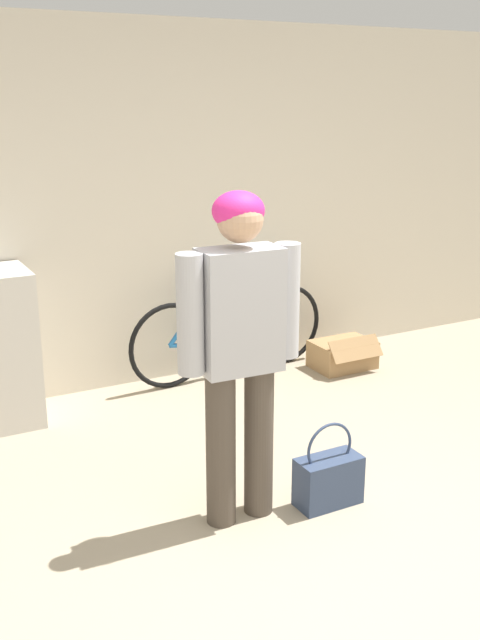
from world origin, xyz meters
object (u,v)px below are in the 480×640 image
(bicycle, at_px, (230,331))
(handbag, at_px, (328,479))
(cardboard_box, at_px, (343,354))
(person, at_px, (240,335))

(bicycle, relative_size, handbag, 3.59)
(handbag, xyz_separation_m, cardboard_box, (1.29, 1.66, -0.04))
(bicycle, bearing_deg, cardboard_box, -20.49)
(person, bearing_deg, handbag, -11.22)
(bicycle, distance_m, cardboard_box, 0.94)
(person, relative_size, handbag, 3.58)
(bicycle, bearing_deg, person, -118.56)
(bicycle, relative_size, cardboard_box, 3.52)
(bicycle, height_order, handbag, bicycle)
(person, xyz_separation_m, bicycle, (0.89, 1.83, -0.63))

